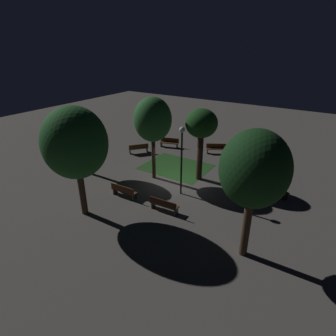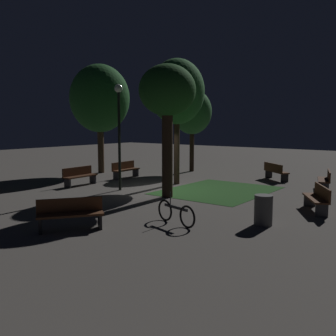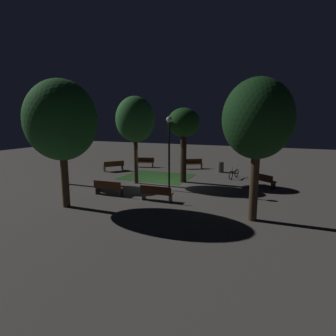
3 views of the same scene
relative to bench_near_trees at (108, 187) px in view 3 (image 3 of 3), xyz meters
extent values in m
plane|color=#56514C|center=(1.57, 4.01, -0.48)|extent=(60.00, 60.00, 0.00)
cube|color=#23511E|center=(0.36, 5.99, -0.48)|extent=(5.21, 4.15, 0.01)
cube|color=#512D19|center=(0.00, 0.07, -0.03)|extent=(1.82, 0.57, 0.06)
cube|color=#512D19|center=(0.01, -0.13, 0.20)|extent=(1.80, 0.15, 0.40)
cube|color=#2D2D33|center=(-0.80, 0.03, -0.27)|extent=(0.10, 0.39, 0.42)
cube|color=#2D2D33|center=(0.79, 0.12, -0.27)|extent=(0.10, 0.39, 0.42)
cube|color=#422314|center=(3.14, 0.07, -0.03)|extent=(1.82, 0.57, 0.06)
cube|color=#422314|center=(3.15, -0.13, 0.20)|extent=(1.80, 0.15, 0.40)
cube|color=#2D2D33|center=(2.34, 0.04, -0.27)|extent=(0.10, 0.39, 0.42)
cube|color=#2D2D33|center=(3.94, 0.11, -0.27)|extent=(0.10, 0.39, 0.42)
cube|color=#422314|center=(-2.66, 9.63, -0.03)|extent=(1.86, 0.98, 0.06)
cube|color=#422314|center=(-2.72, 9.83, 0.20)|extent=(1.74, 0.57, 0.40)
cube|color=#2D2D33|center=(-1.89, 9.86, -0.27)|extent=(0.19, 0.39, 0.42)
cube|color=#2D2D33|center=(-3.43, 9.40, -0.27)|extent=(0.19, 0.39, 0.42)
cube|color=#512D19|center=(-4.25, 6.84, -0.03)|extent=(1.50, 1.70, 0.06)
cube|color=#512D19|center=(-4.08, 6.71, 0.20)|extent=(1.17, 1.44, 0.40)
cube|color=black|center=(-4.75, 6.22, -0.27)|extent=(0.35, 0.30, 0.42)
cube|color=black|center=(-3.75, 7.47, -0.27)|extent=(0.35, 0.30, 0.42)
cube|color=#512D19|center=(8.31, 5.86, -0.03)|extent=(1.74, 1.44, 0.06)
cube|color=#512D19|center=(8.19, 5.69, 0.20)|extent=(1.50, 1.10, 0.40)
cube|color=black|center=(7.66, 6.32, -0.27)|extent=(0.29, 0.36, 0.42)
cube|color=black|center=(8.96, 5.39, -0.27)|extent=(0.29, 0.36, 0.42)
cube|color=#512D19|center=(1.85, 10.57, -0.03)|extent=(1.80, 1.31, 0.06)
cube|color=#512D19|center=(1.74, 10.75, 0.20)|extent=(1.59, 0.95, 0.40)
cube|color=#2D2D33|center=(2.54, 10.96, -0.27)|extent=(0.26, 0.37, 0.42)
cube|color=#2D2D33|center=(1.15, 10.17, -0.27)|extent=(0.26, 0.37, 0.42)
cylinder|color=#2D2116|center=(-4.60, 1.28, 1.02)|extent=(0.28, 0.28, 3.00)
ellipsoid|color=#28662D|center=(-4.60, 1.28, 3.17)|extent=(2.40, 2.40, 2.73)
cylinder|color=#38281C|center=(-0.04, 3.43, 1.38)|extent=(0.28, 0.28, 3.73)
ellipsoid|color=#28662D|center=(-0.04, 3.43, 3.98)|extent=(2.65, 2.65, 3.11)
cylinder|color=#2D2116|center=(2.88, 5.08, 1.33)|extent=(0.43, 0.43, 3.63)
ellipsoid|color=#194719|center=(2.88, 5.08, 3.77)|extent=(2.24, 2.24, 2.02)
cylinder|color=#423021|center=(8.35, -0.95, 1.35)|extent=(0.38, 0.38, 3.67)
ellipsoid|color=#143816|center=(8.35, -0.95, 4.00)|extent=(2.98, 2.98, 3.42)
cylinder|color=#423021|center=(-0.73, -2.68, 1.24)|extent=(0.37, 0.37, 3.45)
ellipsoid|color=#1E5623|center=(-0.73, -2.68, 3.93)|extent=(3.51, 3.51, 3.97)
cylinder|color=black|center=(2.89, 2.44, 1.67)|extent=(0.12, 0.12, 4.30)
sphere|color=white|center=(2.89, 2.44, 3.97)|extent=(0.36, 0.36, 0.36)
cylinder|color=#4C4C4C|center=(4.55, 9.87, -0.03)|extent=(0.53, 0.53, 0.89)
torus|color=black|center=(6.16, 8.29, -0.15)|extent=(0.23, 0.65, 0.66)
torus|color=black|center=(5.89, 7.29, -0.15)|extent=(0.23, 0.65, 0.66)
cube|color=#232328|center=(6.02, 7.79, 0.03)|extent=(0.30, 1.01, 0.08)
cylinder|color=#232328|center=(5.96, 7.54, 0.25)|extent=(0.03, 0.03, 0.40)
camera|label=1|loc=(10.97, -11.61, 8.77)|focal=29.41mm
camera|label=2|loc=(14.77, 14.15, 2.48)|focal=40.32mm
camera|label=3|loc=(9.47, -13.34, 3.97)|focal=29.64mm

